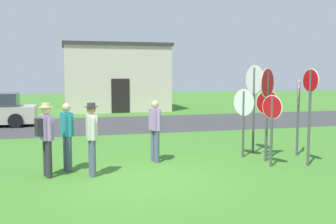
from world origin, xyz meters
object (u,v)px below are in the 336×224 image
Objects in this scene: stop_sign_rear_right at (267,97)px; stop_sign_leaning_right at (310,102)px; stop_sign_leaning_left at (272,119)px; person_near_signs at (155,127)px; stop_sign_tallest at (244,111)px; stop_sign_rear_left at (298,104)px; person_in_blue at (67,133)px; person_in_dark_shirt at (92,135)px; stop_sign_far_back at (267,112)px; stop_sign_nearest at (254,92)px; person_on_left at (46,134)px.

stop_sign_rear_right is 1.01× the size of stop_sign_leaning_right.
stop_sign_leaning_left is 1.10× the size of person_near_signs.
stop_sign_rear_right is at bearing -13.00° from person_near_signs.
stop_sign_leaning_right is 1.87m from stop_sign_tallest.
stop_sign_rear_left is 6.59m from person_in_blue.
person_near_signs is (-2.98, 0.69, -0.82)m from stop_sign_rear_right.
stop_sign_leaning_left is 4.57m from person_in_dark_shirt.
stop_sign_rear_right is at bearing -119.69° from stop_sign_far_back.
stop_sign_far_back is 5.60m from person_in_blue.
person_in_dark_shirt is (-6.00, -0.81, -0.53)m from stop_sign_rear_left.
stop_sign_far_back is (0.11, -0.59, -0.54)m from stop_sign_nearest.
person_in_blue is at bearing -169.76° from person_near_signs.
person_in_blue is 0.68m from person_on_left.
person_in_dark_shirt is at bearing -167.00° from stop_sign_tallest.
stop_sign_leaning_right is at bearing -49.95° from stop_sign_tallest.
stop_sign_far_back is at bearing 176.68° from stop_sign_rear_left.
person_in_blue is at bearing -175.76° from stop_sign_tallest.
stop_sign_leaning_left is (-0.19, -0.61, -0.53)m from stop_sign_rear_right.
stop_sign_leaning_left is 1.07× the size of person_in_dark_shirt.
person_in_blue is (-6.56, -0.17, -0.57)m from stop_sign_rear_left.
stop_sign_tallest is 0.88× the size of stop_sign_rear_left.
stop_sign_leaning_left is at bearing -2.95° from person_in_dark_shirt.
stop_sign_tallest is at bearing 121.24° from stop_sign_rear_right.
stop_sign_nearest is 1.53× the size of person_on_left.
stop_sign_leaning_left is at bearing -144.16° from stop_sign_rear_left.
person_in_blue is at bearing -177.63° from stop_sign_far_back.
stop_sign_nearest is 1.35× the size of stop_sign_tallest.
stop_sign_leaning_left is 5.61m from person_on_left.
stop_sign_tallest is 1.17× the size of person_near_signs.
stop_sign_tallest is at bearing 130.05° from stop_sign_leaning_right.
stop_sign_rear_right is 1.52× the size of person_near_signs.
person_near_signs is at bearing 178.78° from stop_sign_tallest.
person_in_dark_shirt is at bearing -9.01° from person_on_left.
person_on_left reaches higher than person_in_blue.
stop_sign_tallest reaches higher than person_in_blue.
stop_sign_far_back is at bearing 2.37° from person_in_blue.
stop_sign_tallest reaches higher than stop_sign_leaning_left.
stop_sign_tallest is 4.94m from person_in_blue.
person_on_left is 1.03× the size of person_near_signs.
stop_sign_far_back is at bearing 112.00° from stop_sign_leaning_right.
person_in_blue is at bearing -178.48° from stop_sign_rear_left.
stop_sign_leaning_left reaches higher than person_in_blue.
stop_sign_tallest is (-1.18, 1.41, -0.33)m from stop_sign_leaning_right.
stop_sign_rear_right is 5.83m from person_on_left.
person_near_signs is at bearing 176.69° from stop_sign_far_back.
stop_sign_rear_left reaches higher than person_in_blue.
person_in_blue is at bearing 177.11° from stop_sign_rear_right.
stop_sign_leaning_right reaches higher than stop_sign_far_back.
stop_sign_leaning_left is 1.07× the size of person_on_left.
stop_sign_nearest reaches higher than stop_sign_leaning_right.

